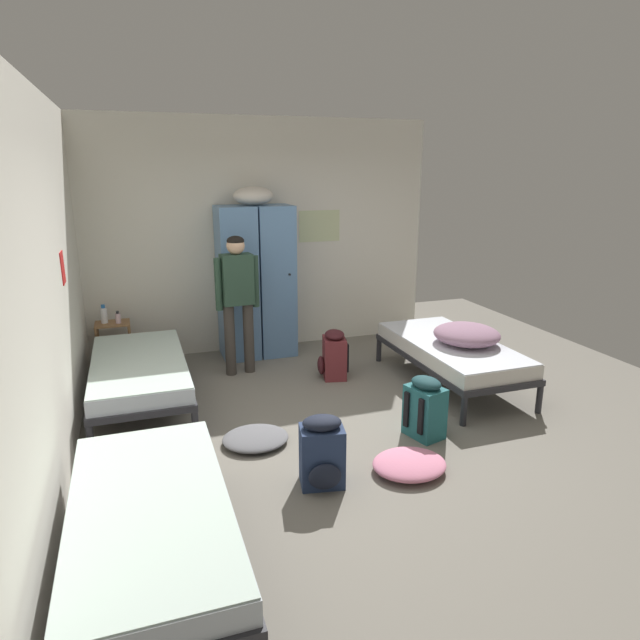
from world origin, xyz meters
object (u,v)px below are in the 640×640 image
bed_left_rear (139,369)px  backpack_maroon (333,355)px  backpack_teal (426,408)px  person_traveler (237,292)px  bed_left_front (150,517)px  backpack_navy (322,453)px  bedding_heap (467,334)px  lotion_bottle (118,318)px  clothes_pile_grey (256,438)px  locker_bank (256,279)px  clothes_pile_pink (409,464)px  shelf_unit (114,341)px  water_bottle (104,315)px  bed_right (451,351)px

bed_left_rear → backpack_maroon: bearing=2.8°
bed_left_rear → backpack_teal: size_ratio=3.45×
person_traveler → backpack_maroon: (0.96, -0.47, -0.69)m
bed_left_front → backpack_maroon: (2.07, 2.60, -0.12)m
backpack_teal → backpack_navy: same height
bedding_heap → lotion_bottle: (-3.47, 1.73, 0.04)m
bed_left_front → clothes_pile_grey: bearing=56.7°
locker_bank → bed_left_front: (-1.44, -3.66, -0.59)m
backpack_teal → clothes_pile_grey: bearing=166.5°
backpack_navy → clothes_pile_pink: size_ratio=0.94×
locker_bank → clothes_pile_pink: bearing=-81.0°
clothes_pile_pink → backpack_navy: bearing=176.8°
bedding_heap → clothes_pile_grey: 2.51m
person_traveler → shelf_unit: bearing=157.0°
person_traveler → water_bottle: size_ratio=7.35×
shelf_unit → person_traveler: size_ratio=0.36×
bed_left_front → backpack_teal: (2.34, 1.02, -0.12)m
bed_left_front → clothes_pile_pink: bed_left_front is taller
bed_right → backpack_maroon: (-1.13, 0.60, -0.12)m
backpack_maroon → clothes_pile_grey: 1.71m
bed_left_front → shelf_unit: bearing=93.9°
locker_bank → clothes_pile_pink: 3.29m
lotion_bottle → clothes_pile_grey: lotion_bottle is taller
backpack_teal → clothes_pile_pink: size_ratio=0.94×
lotion_bottle → backpack_navy: (1.41, -3.03, -0.37)m
bed_left_front → person_traveler: person_traveler is taller
bed_left_rear → backpack_navy: backpack_navy is taller
water_bottle → bed_right: bearing=-25.3°
bed_left_front → water_bottle: water_bottle is taller
shelf_unit → bedding_heap: size_ratio=0.80×
locker_bank → bed_right: 2.49m
bed_left_rear → backpack_navy: size_ratio=3.45×
lotion_bottle → backpack_navy: 3.36m
bed_left_rear → lotion_bottle: (-0.18, 1.11, 0.25)m
locker_bank → clothes_pile_grey: 2.53m
bedding_heap → lotion_bottle: size_ratio=5.00×
water_bottle → lotion_bottle: size_ratio=1.51×
bed_left_rear → clothes_pile_grey: bearing=-51.3°
backpack_navy → bedding_heap: bearing=32.2°
backpack_teal → backpack_maroon: 1.60m
bed_left_front → backpack_navy: 1.36m
shelf_unit → bed_left_front: size_ratio=0.30×
bed_left_front → lotion_bottle: lotion_bottle is taller
bed_left_front → bed_right: 3.77m
water_bottle → backpack_teal: size_ratio=0.39×
shelf_unit → backpack_teal: (2.59, -2.62, -0.09)m
water_bottle → backpack_teal: (2.67, -2.64, -0.41)m
person_traveler → backpack_navy: 2.59m
bedding_heap → backpack_teal: bearing=-138.0°
backpack_maroon → clothes_pile_pink: backpack_maroon is taller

